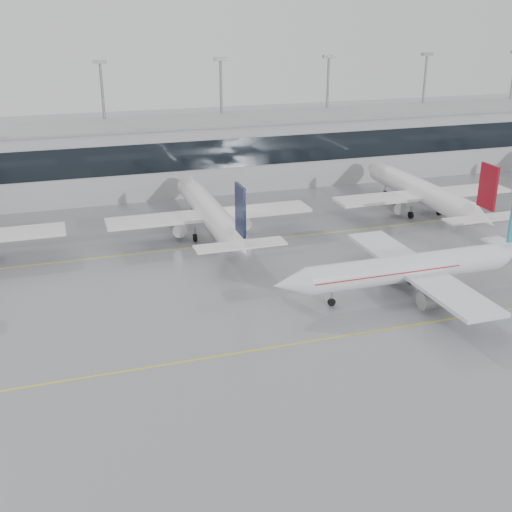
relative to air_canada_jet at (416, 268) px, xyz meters
name	(u,v)px	position (x,y,z in m)	size (l,w,h in m)	color
ground	(293,344)	(-17.79, -6.99, -3.28)	(320.00, 320.00, 0.00)	gray
taxi_line_main	(293,344)	(-17.79, -6.99, -3.27)	(120.00, 0.25, 0.01)	yellow
taxi_line_north	(217,245)	(-17.79, 23.01, -3.27)	(120.00, 0.25, 0.01)	yellow
terminal	(172,156)	(-17.79, 55.01, 2.72)	(180.00, 15.00, 12.00)	#A5A5A9
terminal_glass	(180,157)	(-17.79, 47.46, 4.22)	(180.00, 0.20, 5.00)	black
terminal_roof	(171,122)	(-17.79, 55.01, 8.92)	(182.00, 16.00, 0.40)	gray
light_masts	(164,111)	(-17.79, 61.01, 10.07)	(156.40, 1.00, 22.60)	gray
air_canada_jet	(416,268)	(0.00, 0.00, 0.00)	(34.01, 26.46, 10.45)	white
parked_jet_c	(210,212)	(-17.79, 26.70, 0.43)	(29.64, 36.96, 11.72)	white
parked_jet_d	(423,192)	(17.21, 26.70, 0.43)	(29.64, 36.96, 11.72)	white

